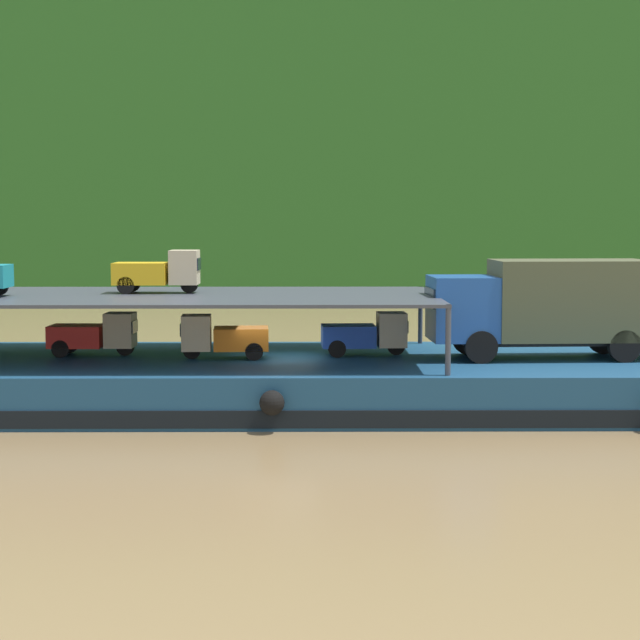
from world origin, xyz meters
name	(u,v)px	position (x,y,z in m)	size (l,w,h in m)	color
ground_plane	(277,404)	(0.00, 0.00, 0.00)	(400.00, 400.00, 0.00)	olive
hillside_far_bank	(299,73)	(0.00, 58.07, 18.23)	(128.59, 36.04, 32.37)	#286023
cargo_barge	(277,381)	(0.00, -0.02, 0.75)	(26.81, 9.02, 1.50)	navy
covered_lorry	(545,305)	(8.42, -0.21, 3.19)	(7.92, 2.56, 3.10)	#1E4C99
cargo_rack	(156,297)	(-3.80, 0.00, 3.44)	(17.61, 7.66, 2.00)	#383D47
mini_truck_lower_aft	(94,334)	(-5.89, 0.59, 2.19)	(2.77, 1.25, 1.38)	red
mini_truck_lower_mid	(223,337)	(-1.69, -0.18, 2.19)	(2.79, 1.30, 1.38)	orange
mini_truck_lower_fore	(366,334)	(2.84, 0.58, 2.19)	(2.79, 1.28, 1.38)	#1E47B7
mini_truck_upper_mid	(158,272)	(-3.83, 0.79, 4.19)	(2.75, 1.21, 1.38)	gold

